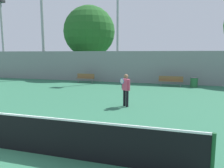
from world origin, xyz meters
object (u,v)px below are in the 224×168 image
tree_green_broad (89,32)px  tennis_player (126,88)px  light_pole_far_right (118,24)px  light_pole_center_back (2,32)px  tennis_net (5,131)px  bench_courtside_near (171,80)px  trash_bin (194,82)px  light_pole_near_left (42,19)px  bench_courtside_far (85,77)px

tree_green_broad → tennis_player: bearing=-60.5°
light_pole_far_right → tree_green_broad: size_ratio=1.08×
light_pole_center_back → tree_green_broad: size_ratio=1.05×
tennis_net → bench_courtside_near: size_ratio=5.54×
bench_courtside_near → light_pole_far_right: light_pole_far_right is taller
tennis_player → tree_green_broad: (-7.40, 13.07, 4.29)m
tree_green_broad → trash_bin: bearing=-23.8°
light_pole_near_left → tree_green_broad: 5.31m
tennis_net → light_pole_near_left: (-9.36, 16.10, 5.86)m
light_pole_far_right → light_pole_center_back: bearing=-179.9°
bench_courtside_near → light_pole_center_back: 19.42m
tennis_player → light_pole_far_right: bearing=142.5°
bench_courtside_far → tree_green_broad: bearing=107.6°
tennis_player → bench_courtside_far: 10.02m
tennis_net → tennis_player: bearing=69.8°
light_pole_far_right → trash_bin: size_ratio=10.93×
tennis_net → light_pole_center_back: 21.93m
tennis_player → trash_bin: size_ratio=2.11×
tennis_net → trash_bin: bearing=66.4°
light_pole_near_left → bench_courtside_near: bearing=-7.8°
tennis_player → trash_bin: tennis_player is taller
tennis_net → bench_courtside_near: (4.32, 14.22, -0.02)m
light_pole_far_right → tree_green_broad: light_pole_far_right is taller
bench_courtside_far → light_pole_near_left: size_ratio=0.15×
tennis_net → light_pole_near_left: bearing=120.2°
tennis_player → bench_courtside_near: (2.08, 8.14, -0.46)m
bench_courtside_near → tree_green_broad: bearing=152.5°
light_pole_center_back → tree_green_broad: bearing=19.8°
tennis_net → bench_courtside_far: tennis_net is taller
tennis_net → tennis_player: (2.24, 6.09, 0.44)m
tennis_net → light_pole_near_left: light_pole_near_left is taller
tennis_player → bench_courtside_far: tennis_player is taller
light_pole_center_back → light_pole_far_right: bearing=0.1°
tree_green_broad → light_pole_center_back: bearing=-160.2°
light_pole_near_left → tree_green_broad: bearing=36.1°
tennis_player → trash_bin: bearing=98.8°
light_pole_far_right → light_pole_center_back: size_ratio=1.03×
light_pole_near_left → trash_bin: size_ratio=14.10×
tennis_player → light_pole_near_left: (-11.59, 10.01, 5.42)m
light_pole_near_left → trash_bin: bearing=-7.1°
tennis_net → trash_bin: size_ratio=13.80×
light_pole_near_left → bench_courtside_far: bearing=-18.1°
tennis_player → light_pole_center_back: light_pole_center_back is taller
bench_courtside_near → light_pole_center_back: light_pole_center_back is taller
bench_courtside_far → light_pole_center_back: bearing=171.7°
tennis_net → light_pole_far_right: light_pole_far_right is taller
tennis_net → light_pole_near_left: 19.52m
tree_green_broad → bench_courtside_near: bearing=-27.5°
bench_courtside_near → bench_courtside_far: same height
bench_courtside_near → bench_courtside_far: (-7.92, -0.00, -0.00)m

